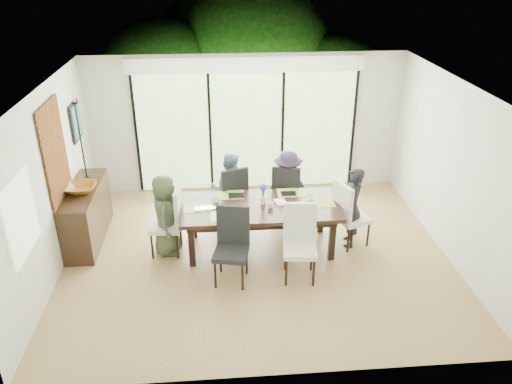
{
  "coord_description": "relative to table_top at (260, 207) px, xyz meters",
  "views": [
    {
      "loc": [
        -0.57,
        -6.68,
        4.43
      ],
      "look_at": [
        0.0,
        0.25,
        1.0
      ],
      "focal_mm": 35.0,
      "sensor_mm": 36.0,
      "label": 1
    }
  ],
  "objects": [
    {
      "name": "wall_back",
      "position": [
        -0.06,
        2.29,
        0.6
      ],
      "size": [
        6.0,
        0.02,
        2.7
      ],
      "primitive_type": "cube",
      "color": "beige",
      "rests_on": "floor"
    },
    {
      "name": "chair_left_end",
      "position": [
        -1.5,
        0.0,
        -0.18
      ],
      "size": [
        0.52,
        0.52,
        1.14
      ],
      "primitive_type": null,
      "rotation": [
        0.0,
        0.0,
        -1.66
      ],
      "color": "beige",
      "rests_on": "floor"
    },
    {
      "name": "table_leg_bl",
      "position": [
        -1.08,
        0.43,
        -0.39
      ],
      "size": [
        0.09,
        0.09,
        0.72
      ],
      "primitive_type": "cube",
      "color": "black",
      "rests_on": "floor"
    },
    {
      "name": "chair_far_left",
      "position": [
        -0.45,
        0.85,
        -0.18
      ],
      "size": [
        0.62,
        0.62,
        1.14
      ],
      "primitive_type": null,
      "rotation": [
        0.0,
        0.0,
        3.51
      ],
      "color": "black",
      "rests_on": "floor"
    },
    {
      "name": "rail_top",
      "position": [
        -0.06,
        3.98,
        -0.2
      ],
      "size": [
        6.0,
        0.08,
        0.06
      ],
      "primitive_type": "cube",
      "color": "brown",
      "rests_on": "deck"
    },
    {
      "name": "ceiling",
      "position": [
        -0.06,
        -0.22,
        1.96
      ],
      "size": [
        6.0,
        5.0,
        0.01
      ],
      "primitive_type": "cube",
      "color": "white",
      "rests_on": "wall_back"
    },
    {
      "name": "deck",
      "position": [
        -0.06,
        3.18,
        -0.8
      ],
      "size": [
        6.0,
        1.8,
        0.1
      ],
      "primitive_type": "cube",
      "color": "brown",
      "rests_on": "ground"
    },
    {
      "name": "person_far_right",
      "position": [
        0.55,
        0.83,
        -0.08
      ],
      "size": [
        0.65,
        0.44,
        1.34
      ],
      "primitive_type": "imported",
      "rotation": [
        0.0,
        0.0,
        3.06
      ],
      "color": "#2C2233",
      "rests_on": "floor"
    },
    {
      "name": "foliage_far",
      "position": [
        -0.66,
        6.28,
        0.87
      ],
      "size": [
        3.6,
        3.6,
        3.6
      ],
      "primitive_type": "sphere",
      "color": "#14380F",
      "rests_on": "ground"
    },
    {
      "name": "placemat_left",
      "position": [
        -0.95,
        -0.0,
        0.03
      ],
      "size": [
        0.46,
        0.33,
        0.01
      ],
      "primitive_type": "cube",
      "color": "#9ABA42",
      "rests_on": "table_top"
    },
    {
      "name": "person_left_end",
      "position": [
        -1.48,
        -0.0,
        -0.08
      ],
      "size": [
        0.43,
        0.65,
        1.34
      ],
      "primitive_type": "imported",
      "rotation": [
        0.0,
        0.0,
        1.5
      ],
      "color": "#3C4930",
      "rests_on": "floor"
    },
    {
      "name": "foliage_left",
      "position": [
        -1.86,
        4.98,
        0.69
      ],
      "size": [
        3.2,
        3.2,
        3.2
      ],
      "primitive_type": "sphere",
      "color": "#14380F",
      "rests_on": "ground"
    },
    {
      "name": "wall_left",
      "position": [
        -3.07,
        -0.22,
        0.6
      ],
      "size": [
        0.02,
        5.0,
        2.7
      ],
      "primitive_type": "cube",
      "color": "beige",
      "rests_on": "floor"
    },
    {
      "name": "placemat_far_l",
      "position": [
        -0.45,
        0.4,
        0.03
      ],
      "size": [
        0.46,
        0.33,
        0.01
      ],
      "primitive_type": "cube",
      "color": "#89A63B",
      "rests_on": "table_top"
    },
    {
      "name": "tablet_far_l",
      "position": [
        -0.35,
        0.35,
        0.04
      ],
      "size": [
        0.27,
        0.19,
        0.01
      ],
      "primitive_type": "cube",
      "color": "black",
      "rests_on": "table_top"
    },
    {
      "name": "sideboard",
      "position": [
        -2.82,
        0.51,
        -0.28
      ],
      "size": [
        0.47,
        1.66,
        0.93
      ],
      "primitive_type": "cube",
      "color": "black",
      "rests_on": "floor"
    },
    {
      "name": "candlestick_pan",
      "position": [
        -2.82,
        0.86,
        1.51
      ],
      "size": [
        0.1,
        0.1,
        0.03
      ],
      "primitive_type": "cylinder",
      "color": "black",
      "rests_on": "sideboard"
    },
    {
      "name": "mullion_c",
      "position": [
        0.64,
        2.24,
        0.45
      ],
      "size": [
        0.05,
        0.04,
        2.3
      ],
      "primitive_type": "cube",
      "color": "black",
      "rests_on": "wall_back"
    },
    {
      "name": "foliage_mid",
      "position": [
        0.34,
        5.58,
        1.05
      ],
      "size": [
        4.0,
        4.0,
        4.0
      ],
      "primitive_type": "sphere",
      "color": "#14380F",
      "rests_on": "ground"
    },
    {
      "name": "laptop",
      "position": [
        -0.85,
        -0.1,
        0.04
      ],
      "size": [
        0.37,
        0.26,
        0.03
      ],
      "primitive_type": "imported",
      "rotation": [
        0.0,
        0.0,
        0.13
      ],
      "color": "silver",
      "rests_on": "table_top"
    },
    {
      "name": "mullion_d",
      "position": [
        2.04,
        2.24,
        0.45
      ],
      "size": [
        0.05,
        0.04,
        2.3
      ],
      "primitive_type": "cube",
      "color": "black",
      "rests_on": "wall_back"
    },
    {
      "name": "blinds_header",
      "position": [
        -0.06,
        2.24,
        1.75
      ],
      "size": [
        4.4,
        0.06,
        0.28
      ],
      "primitive_type": "cube",
      "color": "white",
      "rests_on": "wall_back"
    },
    {
      "name": "bowl",
      "position": [
        -2.82,
        0.41,
        0.25
      ],
      "size": [
        0.49,
        0.49,
        0.12
      ],
      "primitive_type": "imported",
      "color": "#90591F",
      "rests_on": "sideboard"
    },
    {
      "name": "hyacinth_stems",
      "position": [
        0.05,
        0.05,
        0.22
      ],
      "size": [
        0.04,
        0.04,
        0.17
      ],
      "primitive_type": "cylinder",
      "color": "#337226",
      "rests_on": "table_top"
    },
    {
      "name": "chair_near_left",
      "position": [
        -0.5,
        -0.87,
        -0.18
      ],
      "size": [
        0.57,
        0.57,
        1.14
      ],
      "primitive_type": null,
      "rotation": [
        0.0,
        0.0,
        -0.21
      ],
      "color": "black",
      "rests_on": "floor"
    },
    {
      "name": "art_frame",
      "position": [
        -3.03,
        1.48,
        1.0
      ],
      "size": [
        0.03,
        0.55,
        0.65
      ],
      "primitive_type": "cube",
      "color": "black",
      "rests_on": "wall_left"
    },
    {
      "name": "platter_base",
      "position": [
        -0.55,
        -0.3,
        0.05
      ],
      "size": [
        0.27,
        0.27,
        0.02
      ],
      "primitive_type": "cube",
      "color": "white",
      "rests_on": "table_top"
    },
    {
      "name": "placemat_right",
      "position": [
        0.95,
        -0.0,
        0.03
      ],
      "size": [
        0.46,
        0.33,
        0.01
      ],
      "primitive_type": "cube",
      "color": "#9AAC3D",
      "rests_on": "table_top"
    },
    {
      "name": "cup_b",
      "position": [
        0.15,
        -0.1,
        0.08
      ],
      "size": [
        0.14,
        0.14,
        0.1
      ],
      "primitive_type": "imported",
      "rotation": [
        0.0,
        0.0,
        2.01
      ],
      "color": "white",
      "rests_on": "table_top"
    },
    {
      "name": "chair_near_right",
      "position": [
        0.5,
        -0.87,
        -0.18
      ],
      "size": [
        0.52,
        0.52,
        1.14
      ],
      "primitive_type": null,
      "rotation": [
        0.0,
        0.0,
        -0.1
      ],
      "color": "silver",
      "rests_on": "floor"
    },
    {
      "name": "placemat_paper",
      "position": [
        -0.55,
        -0.3,
        0.03
      ],
      "size": [
        0.46,
        0.33,
        0.01
      ],
      "primitive_type": "cube",
      "color": "white",
      "rests_on": "table_top"
    },
    {
      "name": "candlestick_shaft",
      "position": [
        -2.82,
        0.86,
        0.86
      ],
      "size": [
        0.02,
        0.02,
        1.3
      ],
      "primitive_type": "cylinder",
      "color": "black",
      "rests_on": "sideboard"
    },
    {
      "name": "cup_c",
      "position": [
        0.8,
        0.1,
        0.08
      ],
      "size": [
        0.18,
        0.18,
        0.1
      ],
      "primitive_type": "imported",
      "rotation": [
        0.0,
        0.0,
        3.89
      ],
      "color": "white",
      "rests_on": "table_top"
    },
    {
      "name": "table_apron",
      "position": [
        0.0,
        -0.0,
        -0.09
      ],
      "size": [
        2.28,
        0.93,
        0.1
      ],
      "primitive_type": "cube",
      "color": "black",
      "rests_on": "floor"
    },
    {
      "name": "chair_far_right",
      "position": [
        0.55,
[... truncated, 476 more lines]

